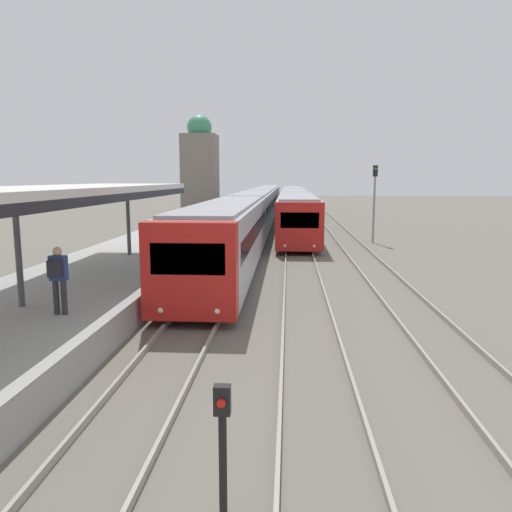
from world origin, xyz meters
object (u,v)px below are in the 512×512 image
Objects in this scene: person_on_platform at (58,275)px; signal_mast_far at (374,194)px; train_far at (295,203)px; signal_post_near at (223,437)px; train_near at (259,205)px.

person_on_platform is 0.34× the size of signal_mast_far.
person_on_platform is 38.90m from train_far.
train_near is at bearing 92.70° from signal_post_near.
signal_mast_far is (8.17, -13.76, 1.40)m from train_near.
signal_post_near is at bearing -87.30° from train_near.
train_near is at bearing -132.38° from train_far.
signal_post_near is (1.92, -40.75, -0.64)m from train_near.
train_near reaches higher than signal_post_near.
train_far is 9.46× the size of signal_mast_far.
train_near is 40.80m from signal_post_near.
person_on_platform is at bearing -94.67° from train_near.
train_near is at bearing 120.69° from signal_mast_far.
train_near is 4.88m from train_far.
person_on_platform is at bearing -99.06° from train_far.
signal_post_near is 0.35× the size of signal_mast_far.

